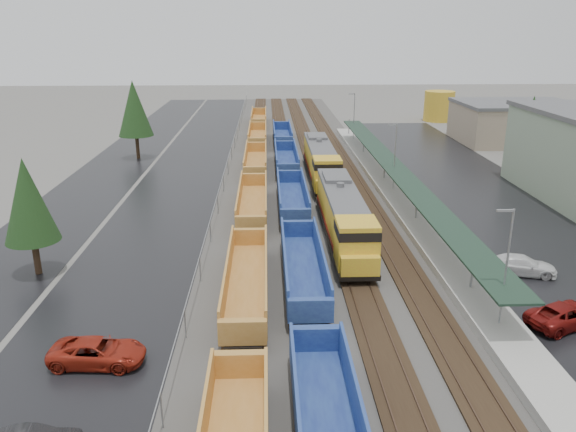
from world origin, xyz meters
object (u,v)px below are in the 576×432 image
well_string_blue (297,227)px  parked_car_east_c (522,265)px  locomotive_trail (321,162)px  parked_car_west_c (98,352)px  well_string_yellow (253,203)px  locomotive_lead (344,217)px  storage_tank (439,106)px  parked_car_east_b (565,315)px

well_string_blue → parked_car_east_c: 18.39m
locomotive_trail → parked_car_east_c: (12.64, -28.06, -1.68)m
parked_car_west_c → well_string_yellow: bearing=-13.2°
parked_car_east_c → parked_car_west_c: bearing=124.0°
well_string_yellow → well_string_blue: size_ratio=1.21×
locomotive_lead → parked_car_east_c: locomotive_lead is taller
locomotive_lead → storage_tank: size_ratio=3.38×
parked_car_east_b → parked_car_east_c: (0.63, 7.71, 0.01)m
locomotive_trail → parked_car_east_b: size_ratio=3.84×
well_string_blue → parked_car_west_c: (-12.00, -18.75, -0.51)m
locomotive_trail → storage_tank: bearing=58.6°
parked_car_east_c → locomotive_lead: bearing=74.0°
well_string_blue → parked_car_east_b: 22.31m
locomotive_lead → well_string_yellow: bearing=134.6°
locomotive_lead → parked_car_east_c: bearing=-29.2°
storage_tank → locomotive_lead: bearing=-112.7°
well_string_yellow → parked_car_west_c: (-8.00, -26.10, -0.50)m
well_string_blue → parked_car_east_b: (16.01, -15.53, -0.51)m
storage_tank → parked_car_west_c: size_ratio=1.13×
storage_tank → parked_car_east_b: storage_tank is taller
locomotive_lead → parked_car_east_b: size_ratio=3.84×
locomotive_trail → parked_car_west_c: bearing=-112.3°
well_string_yellow → storage_tank: size_ratio=21.18×
well_string_yellow → parked_car_east_c: size_ratio=24.88×
locomotive_lead → well_string_blue: size_ratio=0.19×
well_string_blue → storage_tank: size_ratio=17.52×
locomotive_trail → parked_car_west_c: (-16.00, -38.99, -1.69)m
well_string_blue → parked_car_west_c: size_ratio=19.82×
locomotive_trail → parked_car_east_b: locomotive_trail is taller
locomotive_trail → parked_car_east_c: 30.82m
well_string_yellow → parked_car_east_c: (20.64, -15.17, -0.49)m
locomotive_lead → locomotive_trail: size_ratio=1.00×
locomotive_trail → well_string_blue: bearing=-101.2°
locomotive_trail → well_string_blue: size_ratio=0.19×
well_string_yellow → well_string_blue: (4.00, -7.36, 0.01)m
locomotive_trail → parked_car_west_c: size_ratio=3.83×
locomotive_lead → parked_car_east_b: (12.01, -14.77, -1.69)m
locomotive_lead → well_string_blue: bearing=169.3°
locomotive_lead → storage_tank: bearing=67.3°
well_string_yellow → parked_car_east_b: size_ratio=24.02×
locomotive_trail → storage_tank: (28.08, 45.99, 0.54)m
locomotive_trail → parked_car_east_b: (12.01, -35.77, -1.69)m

